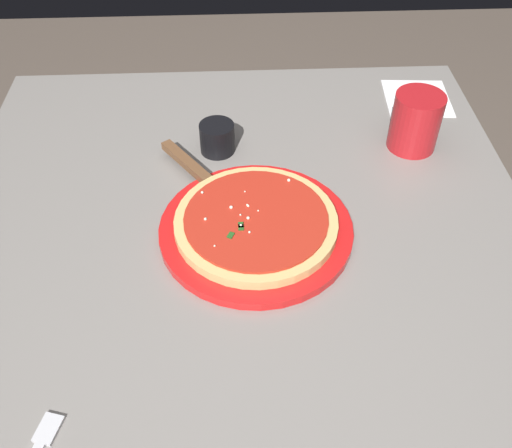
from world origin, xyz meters
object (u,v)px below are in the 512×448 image
(pizza, at_px, (256,222))
(cup_tall_drink, at_px, (416,122))
(pizza_server, at_px, (199,174))
(serving_plate, at_px, (256,230))
(cup_small_sauce, at_px, (217,138))
(napkin_folded_right, at_px, (417,98))

(pizza, distance_m, cup_tall_drink, 0.36)
(pizza_server, distance_m, cup_tall_drink, 0.39)
(serving_plate, distance_m, cup_small_sauce, 0.22)
(cup_tall_drink, bearing_deg, pizza_server, -76.97)
(cup_small_sauce, bearing_deg, serving_plate, 15.50)
(cup_tall_drink, bearing_deg, cup_small_sauce, -90.39)
(pizza_server, relative_size, napkin_folded_right, 1.52)
(pizza, relative_size, napkin_folded_right, 1.87)
(napkin_folded_right, bearing_deg, serving_plate, -43.26)
(pizza_server, height_order, napkin_folded_right, pizza_server)
(pizza, xyz_separation_m, napkin_folded_right, (-0.37, 0.35, -0.02))
(serving_plate, bearing_deg, pizza_server, -144.00)
(serving_plate, relative_size, cup_small_sauce, 4.80)
(serving_plate, height_order, cup_tall_drink, cup_tall_drink)
(serving_plate, xyz_separation_m, pizza, (-0.00, -0.00, 0.02))
(pizza, xyz_separation_m, pizza_server, (-0.12, -0.09, -0.00))
(serving_plate, bearing_deg, cup_tall_drink, 125.80)
(pizza, height_order, napkin_folded_right, pizza)
(serving_plate, height_order, cup_small_sauce, cup_small_sauce)
(cup_small_sauce, bearing_deg, cup_tall_drink, 89.61)
(serving_plate, xyz_separation_m, cup_small_sauce, (-0.21, -0.06, 0.02))
(pizza, bearing_deg, pizza_server, -144.01)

